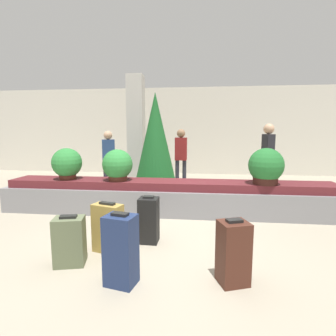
{
  "coord_description": "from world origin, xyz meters",
  "views": [
    {
      "loc": [
        0.56,
        -3.58,
        1.58
      ],
      "look_at": [
        0.0,
        1.39,
        0.89
      ],
      "focal_mm": 28.0,
      "sensor_mm": 36.0,
      "label": 1
    }
  ],
  "objects_px": {
    "decorated_tree": "(155,142)",
    "suitcase_2": "(149,220)",
    "pillar": "(136,131)",
    "traveler_1": "(268,153)",
    "potted_plant_0": "(67,164)",
    "traveler_2": "(181,153)",
    "suitcase_1": "(233,252)",
    "potted_plant_2": "(118,165)",
    "traveler_0": "(109,156)",
    "suitcase_4": "(121,250)",
    "suitcase_3": "(70,241)",
    "potted_plant_1": "(266,167)",
    "suitcase_0": "(108,228)"
  },
  "relations": [
    {
      "from": "potted_plant_1",
      "to": "suitcase_1",
      "type": "bearing_deg",
      "value": -110.95
    },
    {
      "from": "suitcase_0",
      "to": "potted_plant_2",
      "type": "distance_m",
      "value": 1.83
    },
    {
      "from": "potted_plant_1",
      "to": "pillar",
      "type": "bearing_deg",
      "value": 137.55
    },
    {
      "from": "suitcase_4",
      "to": "traveler_1",
      "type": "height_order",
      "value": "traveler_1"
    },
    {
      "from": "potted_plant_1",
      "to": "suitcase_2",
      "type": "bearing_deg",
      "value": -146.12
    },
    {
      "from": "potted_plant_0",
      "to": "potted_plant_2",
      "type": "relative_size",
      "value": 1.02
    },
    {
      "from": "pillar",
      "to": "traveler_1",
      "type": "height_order",
      "value": "pillar"
    },
    {
      "from": "suitcase_3",
      "to": "decorated_tree",
      "type": "distance_m",
      "value": 3.62
    },
    {
      "from": "suitcase_2",
      "to": "traveler_1",
      "type": "relative_size",
      "value": 0.38
    },
    {
      "from": "suitcase_1",
      "to": "suitcase_3",
      "type": "relative_size",
      "value": 1.15
    },
    {
      "from": "suitcase_2",
      "to": "potted_plant_1",
      "type": "distance_m",
      "value": 2.39
    },
    {
      "from": "potted_plant_0",
      "to": "potted_plant_1",
      "type": "height_order",
      "value": "potted_plant_1"
    },
    {
      "from": "suitcase_2",
      "to": "suitcase_3",
      "type": "bearing_deg",
      "value": -135.89
    },
    {
      "from": "suitcase_4",
      "to": "traveler_0",
      "type": "distance_m",
      "value": 4.52
    },
    {
      "from": "suitcase_1",
      "to": "suitcase_2",
      "type": "distance_m",
      "value": 1.41
    },
    {
      "from": "traveler_0",
      "to": "pillar",
      "type": "bearing_deg",
      "value": -142.13
    },
    {
      "from": "suitcase_0",
      "to": "traveler_1",
      "type": "distance_m",
      "value": 4.43
    },
    {
      "from": "suitcase_4",
      "to": "traveler_2",
      "type": "xyz_separation_m",
      "value": [
        0.31,
        4.79,
        0.61
      ]
    },
    {
      "from": "pillar",
      "to": "potted_plant_2",
      "type": "bearing_deg",
      "value": -84.43
    },
    {
      "from": "potted_plant_1",
      "to": "suitcase_0",
      "type": "bearing_deg",
      "value": -145.42
    },
    {
      "from": "suitcase_2",
      "to": "traveler_2",
      "type": "xyz_separation_m",
      "value": [
        0.22,
        3.71,
        0.66
      ]
    },
    {
      "from": "suitcase_4",
      "to": "traveler_0",
      "type": "bearing_deg",
      "value": 123.02
    },
    {
      "from": "potted_plant_0",
      "to": "traveler_2",
      "type": "relative_size",
      "value": 0.38
    },
    {
      "from": "potted_plant_1",
      "to": "decorated_tree",
      "type": "bearing_deg",
      "value": 148.11
    },
    {
      "from": "pillar",
      "to": "decorated_tree",
      "type": "distance_m",
      "value": 1.62
    },
    {
      "from": "traveler_2",
      "to": "decorated_tree",
      "type": "distance_m",
      "value": 1.22
    },
    {
      "from": "suitcase_3",
      "to": "potted_plant_2",
      "type": "height_order",
      "value": "potted_plant_2"
    },
    {
      "from": "traveler_0",
      "to": "suitcase_1",
      "type": "bearing_deg",
      "value": 101.35
    },
    {
      "from": "suitcase_1",
      "to": "suitcase_3",
      "type": "height_order",
      "value": "suitcase_1"
    },
    {
      "from": "suitcase_0",
      "to": "traveler_0",
      "type": "bearing_deg",
      "value": 125.81
    },
    {
      "from": "decorated_tree",
      "to": "suitcase_2",
      "type": "bearing_deg",
      "value": -82.99
    },
    {
      "from": "pillar",
      "to": "potted_plant_2",
      "type": "xyz_separation_m",
      "value": [
        0.27,
        -2.74,
        -0.67
      ]
    },
    {
      "from": "suitcase_2",
      "to": "traveler_1",
      "type": "xyz_separation_m",
      "value": [
        2.36,
        2.95,
        0.75
      ]
    },
    {
      "from": "potted_plant_0",
      "to": "traveler_0",
      "type": "bearing_deg",
      "value": 82.07
    },
    {
      "from": "potted_plant_2",
      "to": "suitcase_2",
      "type": "bearing_deg",
      "value": -57.06
    },
    {
      "from": "suitcase_3",
      "to": "potted_plant_2",
      "type": "bearing_deg",
      "value": 77.56
    },
    {
      "from": "pillar",
      "to": "traveler_0",
      "type": "bearing_deg",
      "value": -119.51
    },
    {
      "from": "suitcase_4",
      "to": "decorated_tree",
      "type": "height_order",
      "value": "decorated_tree"
    },
    {
      "from": "traveler_0",
      "to": "traveler_2",
      "type": "relative_size",
      "value": 0.97
    },
    {
      "from": "potted_plant_2",
      "to": "traveler_2",
      "type": "bearing_deg",
      "value": 65.67
    },
    {
      "from": "suitcase_1",
      "to": "potted_plant_2",
      "type": "bearing_deg",
      "value": 111.31
    },
    {
      "from": "suitcase_2",
      "to": "suitcase_3",
      "type": "height_order",
      "value": "suitcase_2"
    },
    {
      "from": "decorated_tree",
      "to": "suitcase_1",
      "type": "bearing_deg",
      "value": -68.83
    },
    {
      "from": "potted_plant_0",
      "to": "decorated_tree",
      "type": "bearing_deg",
      "value": 40.06
    },
    {
      "from": "traveler_0",
      "to": "potted_plant_0",
      "type": "bearing_deg",
      "value": 59.45
    },
    {
      "from": "potted_plant_2",
      "to": "traveler_2",
      "type": "xyz_separation_m",
      "value": [
        1.08,
        2.39,
        0.05
      ]
    },
    {
      "from": "decorated_tree",
      "to": "traveler_0",
      "type": "bearing_deg",
      "value": 161.73
    },
    {
      "from": "traveler_2",
      "to": "suitcase_3",
      "type": "bearing_deg",
      "value": 81.8
    },
    {
      "from": "suitcase_2",
      "to": "traveler_1",
      "type": "bearing_deg",
      "value": 53.1
    },
    {
      "from": "suitcase_1",
      "to": "potted_plant_2",
      "type": "xyz_separation_m",
      "value": [
        -1.93,
        2.25,
        0.6
      ]
    }
  ]
}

